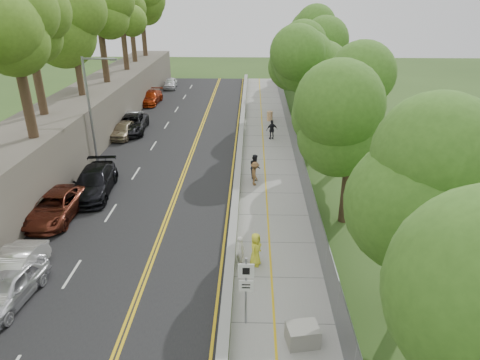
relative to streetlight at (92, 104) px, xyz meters
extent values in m
plane|color=#33511E|center=(10.46, -14.00, -4.64)|extent=(140.00, 140.00, 0.00)
cube|color=black|center=(5.06, 1.00, -4.62)|extent=(11.20, 66.00, 0.04)
cube|color=gray|center=(13.01, 1.00, -4.61)|extent=(4.20, 66.00, 0.05)
cube|color=#95C636|center=(10.71, 1.00, -4.34)|extent=(0.42, 66.00, 0.60)
cube|color=#595147|center=(-3.04, 1.00, -2.64)|extent=(5.00, 66.00, 4.00)
cube|color=slate|center=(15.11, 1.00, -3.64)|extent=(0.04, 66.00, 2.00)
cylinder|color=gray|center=(-0.24, 0.00, -0.64)|extent=(0.18, 0.18, 8.00)
cylinder|color=gray|center=(0.87, 0.00, 3.21)|extent=(2.30, 0.13, 0.13)
cube|color=gray|center=(1.95, 0.00, 3.16)|extent=(0.50, 0.22, 0.14)
cylinder|color=gray|center=(11.51, -17.00, -3.04)|extent=(0.09, 0.09, 3.10)
cube|color=white|center=(11.51, -17.03, -2.04)|extent=(0.62, 0.04, 0.62)
cube|color=white|center=(11.51, -17.03, -2.74)|extent=(0.56, 0.04, 0.50)
cylinder|color=orange|center=(13.46, 11.89, -4.12)|extent=(0.57, 0.57, 0.94)
cube|color=gray|center=(13.66, -18.00, -4.20)|extent=(1.32, 1.08, 0.79)
imported|color=silver|center=(1.46, -15.96, -3.88)|extent=(2.12, 4.36, 1.44)
imported|color=white|center=(1.07, -15.05, -3.84)|extent=(1.71, 4.66, 1.52)
imported|color=maroon|center=(0.32, -8.65, -3.87)|extent=(2.51, 5.30, 1.46)
imported|color=black|center=(1.46, -5.41, -3.78)|extent=(2.84, 5.86, 1.64)
imported|color=tan|center=(0.14, 6.24, -3.90)|extent=(1.99, 4.25, 1.41)
imported|color=#A6AAAD|center=(-0.14, 9.38, -3.91)|extent=(1.85, 4.29, 1.38)
imported|color=black|center=(0.44, 7.81, -3.83)|extent=(3.01, 5.76, 1.55)
imported|color=#9B2A0B|center=(-0.14, 18.52, -3.88)|extent=(2.24, 5.06, 1.44)
imported|color=white|center=(0.63, 27.04, -3.93)|extent=(1.85, 4.06, 1.35)
imported|color=yellow|center=(11.91, -13.00, -3.73)|extent=(0.81, 0.98, 1.71)
imported|color=silver|center=(11.21, -13.00, -3.81)|extent=(0.40, 0.58, 1.55)
imported|color=black|center=(11.91, -2.75, -3.68)|extent=(0.90, 1.04, 1.82)
imported|color=brown|center=(11.91, -3.74, -3.76)|extent=(0.79, 1.16, 1.66)
imported|color=black|center=(13.44, 6.03, -3.72)|extent=(1.10, 0.71, 1.73)
camera|label=1|loc=(11.67, -30.32, 7.68)|focal=32.00mm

